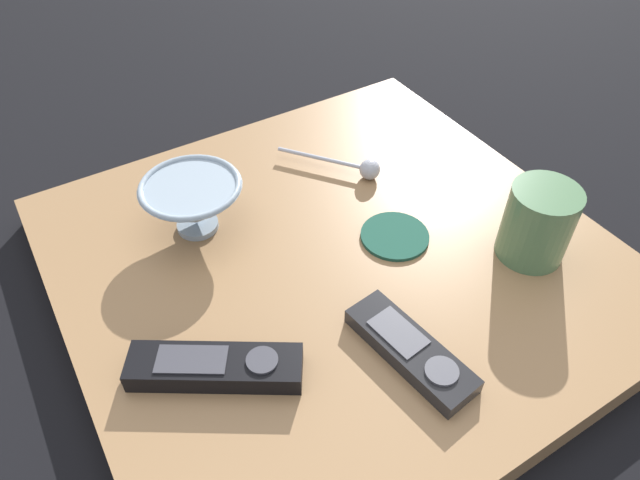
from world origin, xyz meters
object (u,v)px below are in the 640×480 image
at_px(coffee_mug, 538,223).
at_px(teaspoon, 362,168).
at_px(tv_remote_near, 411,350).
at_px(drink_coaster, 395,236).
at_px(cereal_bowl, 194,203).
at_px(tv_remote_far, 215,367).

relative_size(coffee_mug, teaspoon, 0.76).
bearing_deg(teaspoon, tv_remote_near, -114.91).
relative_size(teaspoon, drink_coaster, 1.46).
bearing_deg(teaspoon, cereal_bowl, 174.85).
height_order(coffee_mug, tv_remote_far, coffee_mug).
xyz_separation_m(cereal_bowl, drink_coaster, (0.21, -0.15, -0.04)).
bearing_deg(teaspoon, coffee_mug, -68.91).
distance_m(cereal_bowl, coffee_mug, 0.42).
xyz_separation_m(coffee_mug, tv_remote_near, (-0.22, -0.05, -0.04)).
distance_m(coffee_mug, tv_remote_near, 0.23).
relative_size(tv_remote_far, drink_coaster, 1.99).
distance_m(teaspoon, drink_coaster, 0.13).
distance_m(teaspoon, tv_remote_near, 0.31).
bearing_deg(coffee_mug, tv_remote_near, -168.38).
bearing_deg(cereal_bowl, coffee_mug, -37.57).
bearing_deg(tv_remote_far, cereal_bowl, 71.91).
xyz_separation_m(cereal_bowl, teaspoon, (0.24, -0.02, -0.03)).
relative_size(cereal_bowl, tv_remote_near, 0.80).
bearing_deg(tv_remote_far, coffee_mug, -5.67).
height_order(coffee_mug, teaspoon, coffee_mug).
bearing_deg(tv_remote_far, teaspoon, 31.80).
height_order(tv_remote_far, drink_coaster, tv_remote_far).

